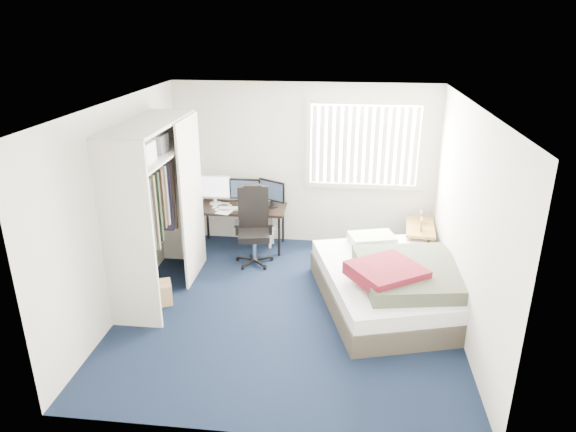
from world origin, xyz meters
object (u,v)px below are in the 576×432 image
(desk, at_px, (242,204))
(office_chair, at_px, (254,233))
(bed, at_px, (392,283))
(nightstand, at_px, (420,230))

(desk, bearing_deg, office_chair, -61.55)
(desk, distance_m, bed, 2.70)
(nightstand, bearing_deg, office_chair, -172.95)
(desk, xyz_separation_m, nightstand, (2.67, -0.20, -0.22))
(office_chair, height_order, nightstand, office_chair)
(office_chair, height_order, bed, office_chair)
(desk, distance_m, office_chair, 0.63)
(office_chair, bearing_deg, bed, -27.93)
(bed, bearing_deg, office_chair, 152.07)
(office_chair, xyz_separation_m, bed, (1.92, -1.02, -0.14))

